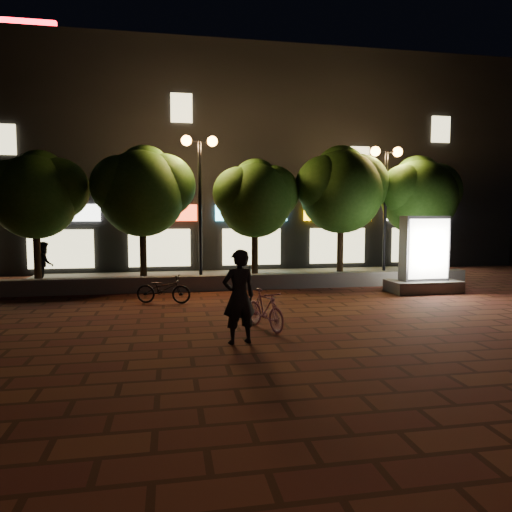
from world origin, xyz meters
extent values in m
plane|color=#582B1B|center=(0.00, 0.00, 0.00)|extent=(80.00, 80.00, 0.00)
cube|color=#5E5C57|center=(0.00, 4.00, 0.25)|extent=(16.00, 0.45, 0.50)
cube|color=#5E5C57|center=(0.00, 6.50, 0.04)|extent=(16.00, 5.00, 0.08)
cube|color=black|center=(0.00, 13.00, 5.00)|extent=(28.00, 8.00, 10.00)
cube|color=#FF0C1A|center=(-9.00, 12.00, 10.70)|extent=(3.00, 0.25, 1.20)
cube|color=black|center=(-9.00, 12.00, 10.05)|extent=(3.00, 0.25, 0.10)
cube|color=silver|center=(-7.00, 8.94, 2.60)|extent=(3.20, 0.12, 0.70)
cube|color=beige|center=(-7.00, 8.94, 1.10)|extent=(2.60, 0.10, 1.60)
cube|color=red|center=(-3.00, 8.94, 2.60)|extent=(3.20, 0.12, 0.70)
cube|color=beige|center=(-3.00, 8.94, 1.10)|extent=(2.60, 0.10, 1.60)
cube|color=#53C7DC|center=(1.00, 8.94, 2.60)|extent=(3.20, 0.12, 0.70)
cube|color=beige|center=(1.00, 8.94, 1.10)|extent=(2.60, 0.10, 1.60)
cube|color=#FFB502|center=(5.00, 8.94, 2.60)|extent=(3.20, 0.12, 0.70)
cube|color=beige|center=(5.00, 8.94, 1.10)|extent=(2.60, 0.10, 1.60)
cube|color=white|center=(9.00, 8.94, 2.60)|extent=(3.20, 0.12, 0.70)
cube|color=beige|center=(9.00, 8.94, 1.10)|extent=(2.60, 0.10, 1.60)
cube|color=beige|center=(-9.00, 8.94, 5.50)|extent=(0.90, 0.10, 1.20)
cube|color=beige|center=(-2.00, 8.94, 7.00)|extent=(0.90, 0.10, 1.20)
cube|color=beige|center=(6.00, 8.94, 5.00)|extent=(0.90, 0.10, 1.20)
cube|color=beige|center=(10.00, 8.94, 6.50)|extent=(0.90, 0.10, 1.20)
cylinder|color=black|center=(-7.00, 5.40, 1.21)|extent=(0.24, 0.24, 2.25)
sphere|color=#264D16|center=(-7.00, 5.40, 3.10)|extent=(2.80, 2.80, 2.80)
sphere|color=#264D16|center=(-6.30, 5.60, 3.40)|extent=(2.10, 2.10, 2.10)
sphere|color=#264D16|center=(-7.63, 5.25, 3.35)|extent=(1.96, 1.96, 1.96)
sphere|color=#264D16|center=(-6.90, 5.75, 3.80)|extent=(1.82, 1.82, 1.82)
cylinder|color=black|center=(-3.50, 5.40, 1.25)|extent=(0.24, 0.24, 2.34)
sphere|color=#264D16|center=(-3.50, 5.40, 3.25)|extent=(3.00, 3.00, 3.00)
sphere|color=#264D16|center=(-2.75, 5.60, 3.54)|extent=(2.25, 2.25, 2.25)
sphere|color=#264D16|center=(-4.17, 5.25, 3.50)|extent=(2.10, 2.10, 2.10)
sphere|color=#264D16|center=(-3.40, 5.75, 4.00)|extent=(1.95, 1.95, 1.95)
cylinder|color=black|center=(0.50, 5.40, 1.18)|extent=(0.24, 0.24, 2.21)
sphere|color=#264D16|center=(0.50, 5.40, 3.03)|extent=(2.70, 2.70, 2.70)
sphere|color=#264D16|center=(1.17, 5.60, 3.33)|extent=(2.03, 2.03, 2.02)
sphere|color=#264D16|center=(-0.11, 5.25, 3.28)|extent=(1.89, 1.89, 1.89)
sphere|color=#264D16|center=(0.60, 5.75, 3.70)|extent=(1.76, 1.76, 1.76)
cylinder|color=black|center=(3.80, 5.40, 1.30)|extent=(0.24, 0.24, 2.43)
sphere|color=#264D16|center=(3.80, 5.40, 3.36)|extent=(3.10, 3.10, 3.10)
sphere|color=#264D16|center=(4.58, 5.60, 3.66)|extent=(2.33, 2.33, 2.33)
sphere|color=#264D16|center=(3.10, 5.25, 3.61)|extent=(2.17, 2.17, 2.17)
sphere|color=#264D16|center=(3.90, 5.75, 4.14)|extent=(2.01, 2.02, 2.02)
cylinder|color=black|center=(7.00, 5.40, 1.23)|extent=(0.24, 0.24, 2.29)
sphere|color=#264D16|center=(7.00, 5.40, 3.17)|extent=(2.90, 2.90, 2.90)
sphere|color=#264D16|center=(7.72, 5.60, 3.47)|extent=(2.18, 2.17, 2.17)
sphere|color=#264D16|center=(6.35, 5.25, 3.42)|extent=(2.03, 2.03, 2.03)
sphere|color=#264D16|center=(7.10, 5.75, 3.90)|extent=(1.89, 1.88, 1.88)
cylinder|color=black|center=(-1.50, 5.20, 2.58)|extent=(0.12, 0.12, 5.00)
cylinder|color=black|center=(-1.50, 5.20, 5.08)|extent=(0.90, 0.08, 0.08)
sphere|color=orange|center=(-1.95, 5.20, 5.08)|extent=(0.36, 0.36, 0.36)
sphere|color=orange|center=(-1.05, 5.20, 5.08)|extent=(0.36, 0.36, 0.36)
cylinder|color=black|center=(5.50, 5.20, 2.48)|extent=(0.12, 0.12, 4.80)
cylinder|color=black|center=(5.50, 5.20, 4.88)|extent=(0.90, 0.08, 0.08)
sphere|color=orange|center=(5.05, 5.20, 4.88)|extent=(0.36, 0.36, 0.36)
sphere|color=orange|center=(5.95, 5.20, 4.88)|extent=(0.36, 0.36, 0.36)
cube|color=#5E5C57|center=(5.54, 2.40, 0.19)|extent=(2.31, 1.20, 0.38)
cube|color=#4C4C51|center=(5.54, 2.40, 1.43)|extent=(1.54, 0.56, 2.09)
cube|color=white|center=(5.54, 2.12, 1.43)|extent=(1.38, 0.07, 1.90)
cube|color=white|center=(5.53, 2.67, 1.43)|extent=(1.38, 0.07, 1.90)
imported|color=#B97699|center=(-0.54, -1.57, 0.44)|extent=(0.89, 1.51, 0.88)
imported|color=black|center=(-1.27, -2.61, 0.92)|extent=(0.76, 0.58, 1.85)
imported|color=black|center=(-2.77, 1.93, 0.41)|extent=(1.64, 0.93, 0.82)
imported|color=black|center=(-6.86, 5.71, 0.83)|extent=(0.71, 0.84, 1.51)
camera|label=1|loc=(-2.58, -11.53, 2.51)|focal=32.97mm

